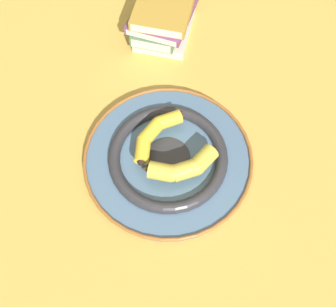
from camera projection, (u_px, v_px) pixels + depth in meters
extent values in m
plane|color=gold|center=(179.00, 170.00, 0.89)|extent=(2.80, 2.80, 0.00)
cylinder|color=slate|center=(168.00, 159.00, 0.89)|extent=(0.37, 0.37, 0.02)
torus|color=#2D2D33|center=(168.00, 157.00, 0.88)|extent=(0.27, 0.27, 0.03)
cylinder|color=#2D2D33|center=(168.00, 157.00, 0.88)|extent=(0.10, 0.10, 0.00)
torus|color=#995B28|center=(168.00, 157.00, 0.88)|extent=(0.38, 0.38, 0.01)
cylinder|color=yellow|center=(170.00, 120.00, 0.88)|extent=(0.06, 0.06, 0.03)
cylinder|color=yellow|center=(151.00, 132.00, 0.87)|extent=(0.06, 0.04, 0.03)
cylinder|color=yellow|center=(143.00, 151.00, 0.85)|extent=(0.06, 0.05, 0.03)
sphere|color=yellow|center=(159.00, 123.00, 0.88)|extent=(0.03, 0.03, 0.03)
sphere|color=yellow|center=(144.00, 140.00, 0.86)|extent=(0.03, 0.03, 0.03)
cone|color=#472D19|center=(180.00, 116.00, 0.89)|extent=(0.04, 0.04, 0.02)
sphere|color=black|center=(141.00, 162.00, 0.84)|extent=(0.02, 0.02, 0.02)
cylinder|color=gold|center=(161.00, 172.00, 0.82)|extent=(0.05, 0.06, 0.04)
cylinder|color=gold|center=(185.00, 170.00, 0.82)|extent=(0.06, 0.06, 0.04)
cylinder|color=gold|center=(204.00, 159.00, 0.84)|extent=(0.06, 0.05, 0.04)
sphere|color=gold|center=(173.00, 174.00, 0.82)|extent=(0.04, 0.04, 0.04)
sphere|color=gold|center=(196.00, 167.00, 0.83)|extent=(0.04, 0.04, 0.04)
cone|color=#472D19|center=(149.00, 169.00, 0.83)|extent=(0.04, 0.04, 0.03)
sphere|color=black|center=(212.00, 151.00, 0.85)|extent=(0.02, 0.02, 0.02)
cube|color=silver|center=(165.00, 29.00, 1.06)|extent=(0.20, 0.18, 0.02)
cube|color=white|center=(164.00, 30.00, 1.06)|extent=(0.19, 0.16, 0.02)
cube|color=#4C754C|center=(160.00, 20.00, 1.04)|extent=(0.21, 0.15, 0.03)
cube|color=white|center=(160.00, 21.00, 1.04)|extent=(0.20, 0.14, 0.02)
cube|color=#753D70|center=(162.00, 14.00, 1.02)|extent=(0.20, 0.17, 0.02)
cube|color=white|center=(162.00, 15.00, 1.01)|extent=(0.19, 0.16, 0.02)
cube|color=#B28933|center=(164.00, 8.00, 0.99)|extent=(0.19, 0.18, 0.03)
cube|color=white|center=(163.00, 9.00, 0.99)|extent=(0.19, 0.16, 0.02)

